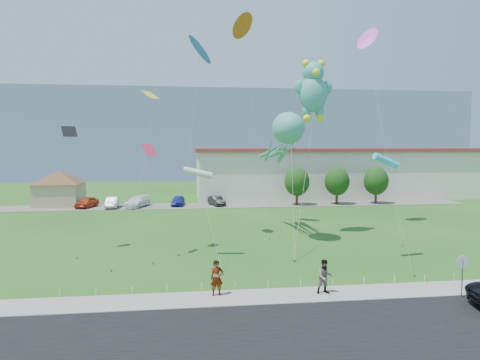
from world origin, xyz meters
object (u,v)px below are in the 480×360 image
at_px(parked_car_blue, 178,200).
at_px(stop_sign, 463,266).
at_px(warehouse, 373,172).
at_px(parked_car_white, 137,202).
at_px(parked_car_black, 217,201).
at_px(pavilion, 59,185).
at_px(parked_car_silver, 112,202).
at_px(pedestrian_left, 217,278).
at_px(parked_car_red, 87,202).
at_px(pedestrian_right, 325,277).
at_px(teddy_bear_kite, 313,89).
at_px(octopus_kite, 285,138).

bearing_deg(parked_car_blue, stop_sign, -61.44).
height_order(warehouse, parked_car_blue, warehouse).
bearing_deg(parked_car_white, parked_car_black, 21.48).
distance_m(pavilion, parked_car_silver, 9.03).
bearing_deg(pedestrian_left, parked_car_red, 104.50).
height_order(warehouse, parked_car_black, warehouse).
xyz_separation_m(warehouse, pedestrian_right, (-23.97, -46.73, -3.04)).
relative_size(pavilion, pedestrian_right, 4.68).
height_order(warehouse, parked_car_red, warehouse).
height_order(parked_car_black, teddy_bear_kite, teddy_bear_kite).
bearing_deg(pedestrian_left, parked_car_blue, 86.41).
bearing_deg(parked_car_red, parked_car_black, 17.50).
xyz_separation_m(pedestrian_left, parked_car_red, (-15.40, 37.27, -0.31)).
xyz_separation_m(parked_car_red, octopus_kite, (22.66, -22.63, 8.54)).
distance_m(pavilion, warehouse, 50.37).
relative_size(pedestrian_left, parked_car_silver, 0.45).
distance_m(warehouse, pedestrian_right, 52.61).
bearing_deg(teddy_bear_kite, pavilion, 140.96).
bearing_deg(warehouse, parked_car_red, -168.81).
distance_m(parked_car_red, parked_car_white, 6.90).
relative_size(parked_car_silver, octopus_kite, 0.32).
distance_m(stop_sign, parked_car_silver, 46.27).
relative_size(warehouse, parked_car_black, 15.22).
relative_size(stop_sign, parked_car_blue, 0.60).
bearing_deg(parked_car_red, parked_car_white, 14.88).
bearing_deg(parked_car_black, stop_sign, -90.90).
height_order(parked_car_blue, octopus_kite, octopus_kite).
height_order(warehouse, parked_car_white, warehouse).
height_order(pavilion, parked_car_black, pavilion).
bearing_deg(warehouse, parked_car_silver, -167.09).
bearing_deg(parked_car_blue, octopus_kite, -60.40).
xyz_separation_m(parked_car_blue, octopus_kite, (10.14, -23.12, 8.56)).
xyz_separation_m(pedestrian_right, octopus_kite, (1.06, 15.09, 8.25)).
height_order(warehouse, stop_sign, warehouse).
xyz_separation_m(warehouse, stop_sign, (-16.50, -48.21, -2.26)).
height_order(parked_car_red, parked_car_black, parked_car_red).
relative_size(pedestrian_left, parked_car_blue, 0.48).
xyz_separation_m(warehouse, parked_car_white, (-38.68, -9.35, -3.32)).
distance_m(parked_car_blue, octopus_kite, 26.66).
relative_size(parked_car_white, octopus_kite, 0.37).
relative_size(pedestrian_left, teddy_bear_kite, 0.12).
xyz_separation_m(pedestrian_left, teddy_bear_kite, (10.26, 15.88, 12.78)).
xyz_separation_m(stop_sign, pedestrian_left, (-13.66, 1.92, -0.76)).
relative_size(pavilion, warehouse, 0.15).
xyz_separation_m(pavilion, parked_car_blue, (16.95, -2.53, -2.25)).
bearing_deg(parked_car_silver, warehouse, 11.30).
bearing_deg(parked_car_black, octopus_kite, -95.03).
bearing_deg(parked_car_white, octopus_kite, -34.74).
relative_size(parked_car_black, octopus_kite, 0.29).
relative_size(parked_car_red, parked_car_white, 0.83).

